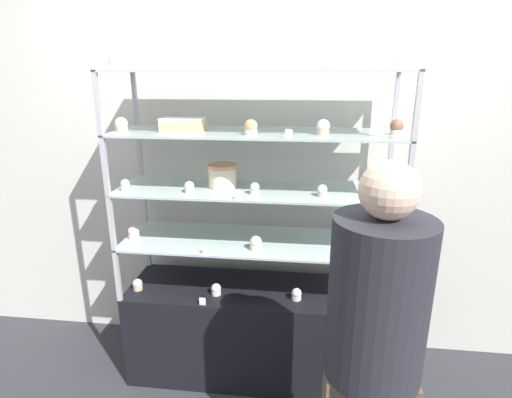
% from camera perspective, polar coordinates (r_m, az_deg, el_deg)
% --- Properties ---
extents(ground_plane, '(20.00, 20.00, 0.00)m').
position_cam_1_polar(ground_plane, '(2.83, 0.00, -23.14)').
color(ground_plane, '#2D2D33').
extents(back_wall, '(8.00, 0.05, 2.60)m').
position_cam_1_polar(back_wall, '(2.60, 1.01, 5.32)').
color(back_wall, silver).
rests_on(back_wall, ground_plane).
extents(display_base, '(1.55, 0.48, 0.60)m').
position_cam_1_polar(display_base, '(2.65, 0.00, -18.23)').
color(display_base, black).
rests_on(display_base, ground_plane).
extents(display_riser_lower, '(1.55, 0.48, 0.32)m').
position_cam_1_polar(display_riser_lower, '(2.36, 0.00, -6.31)').
color(display_riser_lower, '#B7B7BC').
rests_on(display_riser_lower, display_base).
extents(display_riser_middle, '(1.55, 0.48, 0.32)m').
position_cam_1_polar(display_riser_middle, '(2.25, 0.00, 1.11)').
color(display_riser_middle, '#B7B7BC').
rests_on(display_riser_middle, display_riser_lower).
extents(display_riser_upper, '(1.55, 0.48, 0.32)m').
position_cam_1_polar(display_riser_upper, '(2.18, 0.00, 9.13)').
color(display_riser_upper, '#B7B7BC').
rests_on(display_riser_upper, display_riser_middle).
extents(display_riser_top, '(1.55, 0.48, 0.32)m').
position_cam_1_polar(display_riser_top, '(2.16, 0.00, 17.48)').
color(display_riser_top, '#B7B7BC').
rests_on(display_riser_top, display_riser_upper).
extents(layer_cake_centerpiece, '(0.16, 0.16, 0.13)m').
position_cam_1_polar(layer_cake_centerpiece, '(2.25, -4.82, 3.31)').
color(layer_cake_centerpiece, beige).
rests_on(layer_cake_centerpiece, display_riser_middle).
extents(sheet_cake_frosted, '(0.23, 0.13, 0.07)m').
position_cam_1_polar(sheet_cake_frosted, '(2.22, -10.43, 10.41)').
color(sheet_cake_frosted, '#DBBC84').
rests_on(sheet_cake_frosted, display_riser_upper).
extents(cupcake_0, '(0.06, 0.06, 0.07)m').
position_cam_1_polar(cupcake_0, '(2.56, -16.55, -11.66)').
color(cupcake_0, '#CCB28C').
rests_on(cupcake_0, display_base).
extents(cupcake_1, '(0.06, 0.06, 0.07)m').
position_cam_1_polar(cupcake_1, '(2.42, -5.72, -12.74)').
color(cupcake_1, white).
rests_on(cupcake_1, display_base).
extents(cupcake_2, '(0.06, 0.06, 0.07)m').
position_cam_1_polar(cupcake_2, '(2.38, 5.79, -13.39)').
color(cupcake_2, beige).
rests_on(cupcake_2, display_base).
extents(cupcake_3, '(0.06, 0.06, 0.07)m').
position_cam_1_polar(cupcake_3, '(2.46, 16.88, -12.95)').
color(cupcake_3, white).
rests_on(cupcake_3, display_base).
extents(price_tag_0, '(0.04, 0.00, 0.04)m').
position_cam_1_polar(price_tag_0, '(2.34, -7.66, -14.30)').
color(price_tag_0, white).
rests_on(price_tag_0, display_base).
extents(cupcake_4, '(0.07, 0.07, 0.08)m').
position_cam_1_polar(cupcake_4, '(2.46, -17.07, -4.61)').
color(cupcake_4, white).
rests_on(cupcake_4, display_riser_lower).
extents(cupcake_5, '(0.07, 0.07, 0.08)m').
position_cam_1_polar(cupcake_5, '(2.21, -0.03, -6.34)').
color(cupcake_5, beige).
rests_on(cupcake_5, display_riser_lower).
extents(cupcake_6, '(0.07, 0.07, 0.08)m').
position_cam_1_polar(cupcake_6, '(2.30, 17.76, -6.23)').
color(cupcake_6, white).
rests_on(cupcake_6, display_riser_lower).
extents(price_tag_1, '(0.04, 0.00, 0.04)m').
position_cam_1_polar(price_tag_1, '(2.18, -7.17, -7.27)').
color(price_tag_1, white).
rests_on(price_tag_1, display_riser_lower).
extents(cupcake_7, '(0.05, 0.05, 0.06)m').
position_cam_1_polar(cupcake_7, '(2.31, -18.18, 1.90)').
color(cupcake_7, white).
rests_on(cupcake_7, display_riser_middle).
extents(cupcake_8, '(0.05, 0.05, 0.06)m').
position_cam_1_polar(cupcake_8, '(2.18, -9.51, 1.67)').
color(cupcake_8, beige).
rests_on(cupcake_8, display_riser_middle).
extents(cupcake_9, '(0.05, 0.05, 0.06)m').
position_cam_1_polar(cupcake_9, '(2.12, -0.20, 1.49)').
color(cupcake_9, white).
rests_on(cupcake_9, display_riser_middle).
extents(cupcake_10, '(0.05, 0.05, 0.06)m').
position_cam_1_polar(cupcake_10, '(2.11, 9.44, 1.17)').
color(cupcake_10, '#CCB28C').
rests_on(cupcake_10, display_riser_middle).
extents(cupcake_11, '(0.05, 0.05, 0.06)m').
position_cam_1_polar(cupcake_11, '(2.16, 19.02, 0.82)').
color(cupcake_11, beige).
rests_on(cupcake_11, display_riser_middle).
extents(price_tag_2, '(0.04, 0.00, 0.04)m').
position_cam_1_polar(price_tag_2, '(2.04, -2.55, 0.55)').
color(price_tag_2, white).
rests_on(price_tag_2, display_riser_middle).
extents(cupcake_12, '(0.07, 0.07, 0.08)m').
position_cam_1_polar(cupcake_12, '(2.27, -18.66, 9.96)').
color(cupcake_12, '#CCB28C').
rests_on(cupcake_12, display_riser_upper).
extents(cupcake_13, '(0.07, 0.07, 0.08)m').
position_cam_1_polar(cupcake_13, '(2.06, -0.73, 10.18)').
color(cupcake_13, white).
rests_on(cupcake_13, display_riser_upper).
extents(cupcake_14, '(0.07, 0.07, 0.08)m').
position_cam_1_polar(cupcake_14, '(2.08, 9.58, 10.02)').
color(cupcake_14, '#CCB28C').
rests_on(cupcake_14, display_riser_upper).
extents(cupcake_15, '(0.07, 0.07, 0.08)m').
position_cam_1_polar(cupcake_15, '(2.17, 19.43, 9.59)').
color(cupcake_15, beige).
rests_on(cupcake_15, display_riser_upper).
extents(price_tag_3, '(0.04, 0.00, 0.04)m').
position_cam_1_polar(price_tag_3, '(1.95, 4.69, 9.27)').
color(price_tag_3, white).
rests_on(price_tag_3, display_riser_upper).
extents(cupcake_16, '(0.06, 0.06, 0.08)m').
position_cam_1_polar(cupcake_16, '(2.24, -19.50, 17.93)').
color(cupcake_16, white).
rests_on(cupcake_16, display_riser_top).
extents(cupcake_17, '(0.06, 0.06, 0.08)m').
position_cam_1_polar(cupcake_17, '(2.11, -0.21, 18.96)').
color(cupcake_17, white).
rests_on(cupcake_17, display_riser_top).
extents(cupcake_18, '(0.06, 0.06, 0.08)m').
position_cam_1_polar(cupcake_18, '(2.08, 20.44, 17.97)').
color(cupcake_18, white).
rests_on(cupcake_18, display_riser_top).
extents(price_tag_4, '(0.04, 0.00, 0.04)m').
position_cam_1_polar(price_tag_4, '(1.97, -6.21, 18.56)').
color(price_tag_4, white).
rests_on(price_tag_4, display_riser_top).
extents(donut_glazed, '(0.14, 0.14, 0.04)m').
position_cam_1_polar(donut_glazed, '(2.18, 11.17, 18.10)').
color(donut_glazed, '#EFE5CC').
rests_on(donut_glazed, display_riser_top).
extents(customer_figure, '(0.37, 0.37, 1.57)m').
position_cam_1_polar(customer_figure, '(1.69, 16.37, -19.69)').
color(customer_figure, brown).
rests_on(customer_figure, ground_plane).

